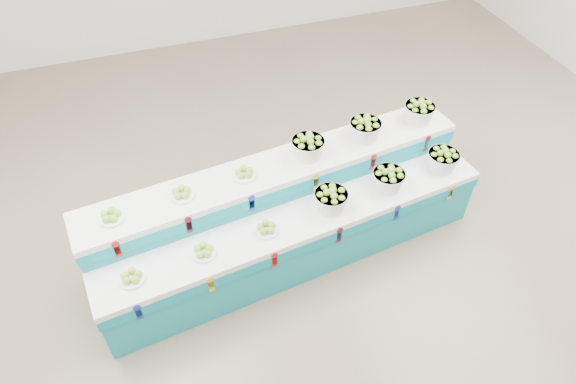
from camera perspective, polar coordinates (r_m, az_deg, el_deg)
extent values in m
plane|color=#746251|center=(6.00, 5.34, -5.02)|extent=(10.00, 10.00, 0.00)
cylinder|color=white|center=(4.89, -16.80, -8.85)|extent=(0.27, 0.27, 0.10)
cylinder|color=white|center=(4.93, -9.28, -6.34)|extent=(0.27, 0.27, 0.10)
cylinder|color=white|center=(5.05, -2.40, -3.93)|extent=(0.27, 0.27, 0.10)
cylinder|color=white|center=(5.02, -18.88, -2.43)|extent=(0.27, 0.27, 0.10)
cylinder|color=white|center=(5.06, -11.59, -0.06)|extent=(0.27, 0.27, 0.10)
cylinder|color=white|center=(5.18, -4.84, 2.14)|extent=(0.27, 0.27, 0.10)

